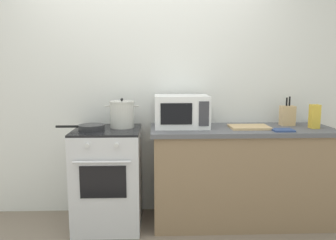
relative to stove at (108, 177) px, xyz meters
name	(u,v)px	position (x,y,z in m)	size (l,w,h in m)	color
back_wall	(176,90)	(0.65, 0.37, 0.79)	(4.40, 0.10, 2.50)	silver
lower_cabinet_right	(240,177)	(1.25, 0.02, -0.02)	(1.64, 0.56, 0.88)	#8C7051
countertop_right	(242,130)	(1.25, 0.02, 0.44)	(1.70, 0.60, 0.04)	#59595E
stove	(108,177)	(0.00, 0.00, 0.00)	(0.60, 0.64, 0.92)	silver
stock_pot	(122,114)	(0.13, 0.08, 0.58)	(0.32, 0.23, 0.28)	beige
frying_pan	(91,127)	(-0.14, -0.05, 0.48)	(0.43, 0.23, 0.05)	#28282B
microwave	(182,111)	(0.69, 0.08, 0.61)	(0.50, 0.37, 0.30)	white
cutting_board	(249,127)	(1.31, 0.00, 0.47)	(0.36, 0.26, 0.02)	tan
knife_block	(287,115)	(1.72, 0.14, 0.56)	(0.13, 0.10, 0.28)	tan
pasta_box	(314,116)	(1.91, -0.03, 0.57)	(0.08, 0.08, 0.22)	gold
oven_mitt	(283,130)	(1.57, -0.16, 0.47)	(0.18, 0.14, 0.02)	#33477A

